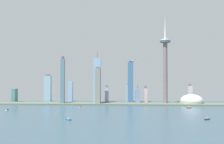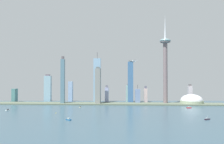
% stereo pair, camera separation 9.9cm
% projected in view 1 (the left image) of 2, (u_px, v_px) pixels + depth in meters
% --- Properties ---
extents(ground_plane, '(6000.00, 6000.00, 0.00)m').
position_uv_depth(ground_plane, '(83.00, 130.00, 441.25)').
color(ground_plane, '#334D5B').
extents(waterfront_pier, '(846.30, 67.65, 3.88)m').
position_uv_depth(waterfront_pier, '(104.00, 104.00, 871.51)').
color(waterfront_pier, '#56624F').
rests_on(waterfront_pier, ground).
extents(observation_tower, '(39.22, 39.22, 320.81)m').
position_uv_depth(observation_tower, '(165.00, 60.00, 880.24)').
color(observation_tower, slate).
rests_on(observation_tower, ground).
extents(stadium_dome, '(80.89, 80.89, 43.99)m').
position_uv_depth(stadium_dome, '(192.00, 101.00, 870.53)').
color(stadium_dome, '#95A386').
rests_on(stadium_dome, ground).
extents(skyscraper_0, '(18.23, 27.53, 68.52)m').
position_uv_depth(skyscraper_0, '(138.00, 96.00, 901.32)').
color(skyscraper_0, '#6A81AA').
rests_on(skyscraper_0, ground).
extents(skyscraper_1, '(16.67, 15.14, 79.07)m').
position_uv_depth(skyscraper_1, '(71.00, 91.00, 979.12)').
color(skyscraper_1, '#86A1C7').
rests_on(skyscraper_1, ground).
extents(skyscraper_2, '(13.33, 15.19, 65.40)m').
position_uv_depth(skyscraper_2, '(107.00, 95.00, 920.84)').
color(skyscraper_2, '#9BA1CB').
rests_on(skyscraper_2, ground).
extents(skyscraper_3, '(20.98, 19.71, 69.55)m').
position_uv_depth(skyscraper_3, '(129.00, 93.00, 962.97)').
color(skyscraper_3, '#95BBB0').
rests_on(skyscraper_3, ground).
extents(skyscraper_4, '(12.22, 20.17, 62.36)m').
position_uv_depth(skyscraper_4, '(146.00, 95.00, 938.88)').
color(skyscraper_4, beige).
rests_on(skyscraper_4, ground).
extents(skyscraper_5, '(20.13, 17.90, 159.60)m').
position_uv_depth(skyscraper_5, '(130.00, 82.00, 924.13)').
color(skyscraper_5, '#3D6591').
rests_on(skyscraper_5, ground).
extents(skyscraper_6, '(13.25, 14.35, 171.04)m').
position_uv_depth(skyscraper_6, '(63.00, 81.00, 877.04)').
color(skyscraper_6, slate).
rests_on(skyscraper_6, ground).
extents(skyscraper_7, '(17.77, 24.92, 132.54)m').
position_uv_depth(skyscraper_7, '(98.00, 86.00, 866.91)').
color(skyscraper_7, gray).
rests_on(skyscraper_7, ground).
extents(skyscraper_8, '(14.53, 25.38, 51.84)m').
position_uv_depth(skyscraper_8, '(15.00, 95.00, 948.38)').
color(skyscraper_8, '#467879').
rests_on(skyscraper_8, ground).
extents(skyscraper_9, '(15.09, 16.49, 69.58)m').
position_uv_depth(skyscraper_9, '(190.00, 94.00, 948.36)').
color(skyscraper_9, '#BAB0B6').
rests_on(skyscraper_9, ground).
extents(skyscraper_10, '(27.43, 15.39, 107.42)m').
position_uv_depth(skyscraper_10, '(48.00, 88.00, 986.71)').
color(skyscraper_10, '#86AABA').
rests_on(skyscraper_10, ground).
extents(skyscraper_11, '(26.38, 21.19, 189.28)m').
position_uv_depth(skyscraper_11, '(97.00, 81.00, 918.35)').
color(skyscraper_11, '#81A6C3').
rests_on(skyscraper_11, ground).
extents(boat_0, '(4.76, 10.21, 7.95)m').
position_uv_depth(boat_0, '(80.00, 107.00, 778.81)').
color(boat_0, beige).
rests_on(boat_0, ground).
extents(boat_1, '(14.53, 13.29, 4.65)m').
position_uv_depth(boat_1, '(69.00, 119.00, 544.95)').
color(boat_1, navy).
rests_on(boat_1, ground).
extents(boat_2, '(14.74, 6.92, 8.65)m').
position_uv_depth(boat_2, '(189.00, 108.00, 760.03)').
color(boat_2, '#AB1B20').
rests_on(boat_2, ground).
extents(boat_3, '(10.45, 13.65, 4.36)m').
position_uv_depth(boat_3, '(8.00, 110.00, 705.11)').
color(boat_3, white).
rests_on(boat_3, ground).
extents(boat_4, '(14.32, 10.92, 8.38)m').
position_uv_depth(boat_4, '(207.00, 119.00, 550.30)').
color(boat_4, black).
rests_on(boat_4, ground).
extents(channel_buoy_0, '(1.43, 1.43, 2.52)m').
position_uv_depth(channel_buoy_0, '(56.00, 113.00, 650.07)').
color(channel_buoy_0, yellow).
rests_on(channel_buoy_0, ground).
extents(airplane, '(29.63, 33.40, 8.80)m').
position_uv_depth(airplane, '(134.00, 61.00, 912.50)').
color(airplane, silver).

